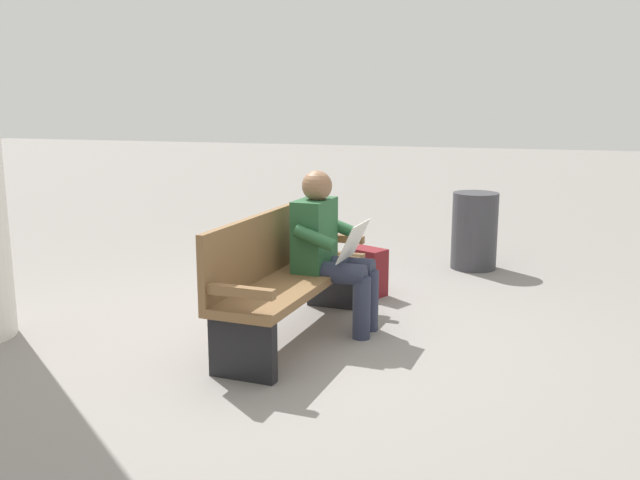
% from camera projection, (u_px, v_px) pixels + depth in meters
% --- Properties ---
extents(ground_plane, '(40.00, 40.00, 0.00)m').
position_uv_depth(ground_plane, '(295.00, 338.00, 4.99)').
color(ground_plane, gray).
extents(bench_near, '(1.83, 0.60, 0.90)m').
position_uv_depth(bench_near, '(285.00, 275.00, 4.92)').
color(bench_near, brown).
rests_on(bench_near, ground).
extents(person_seated, '(0.59, 0.59, 1.18)m').
position_uv_depth(person_seated, '(329.00, 247.00, 5.04)').
color(person_seated, '#23512D').
rests_on(person_seated, ground).
extents(backpack, '(0.33, 0.37, 0.41)m').
position_uv_depth(backpack, '(367.00, 272.00, 6.03)').
color(backpack, maroon).
rests_on(backpack, ground).
extents(trash_bin, '(0.45, 0.45, 0.77)m').
position_uv_depth(trash_bin, '(474.00, 231.00, 6.95)').
color(trash_bin, '#38383D').
rests_on(trash_bin, ground).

